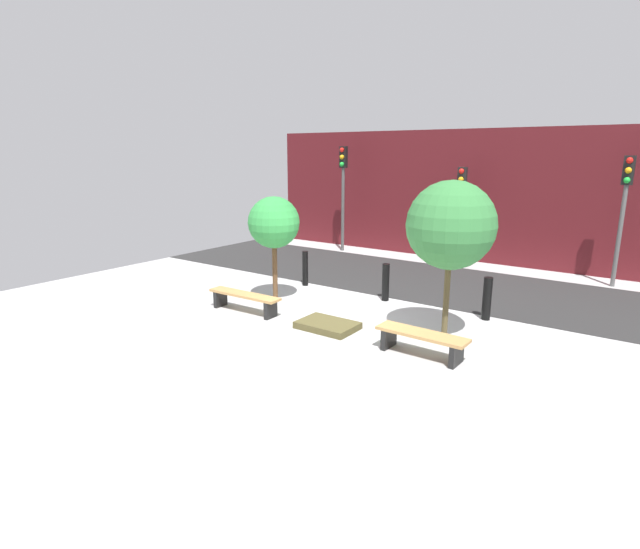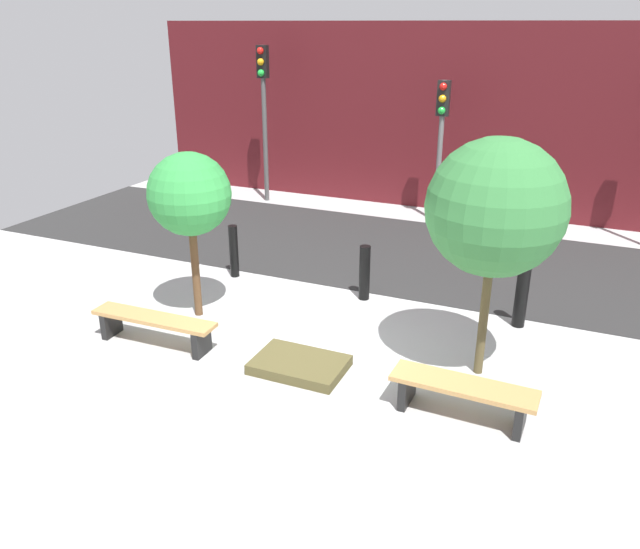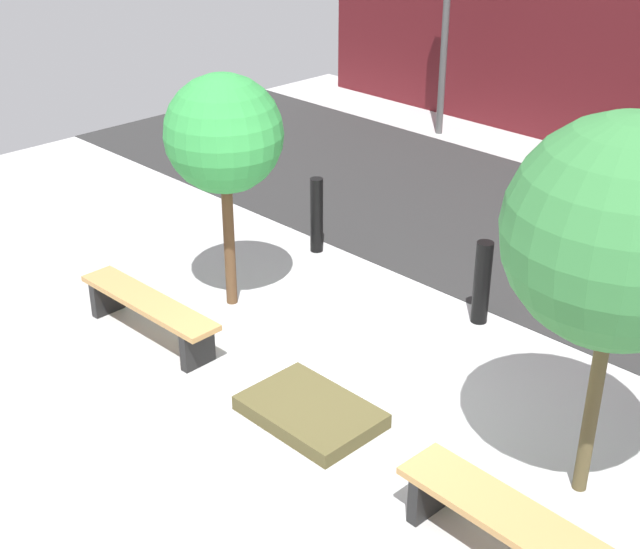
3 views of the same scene
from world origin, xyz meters
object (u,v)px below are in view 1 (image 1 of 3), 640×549
bollard_far_left (305,268)px  tree_behind_left_bench (274,223)px  planter_bed (328,325)px  bench_left (244,298)px  bollard_left (386,282)px  traffic_light_mid_east (625,198)px  traffic_light_mid_west (461,198)px  tree_behind_right_bench (451,226)px  traffic_light_west (343,180)px  bollard_center (487,299)px  bench_right (421,339)px

bollard_far_left → tree_behind_left_bench: bearing=-79.3°
planter_bed → tree_behind_left_bench: tree_behind_left_bench is taller
bench_left → bollard_left: bearing=49.4°
bollard_left → traffic_light_mid_east: traffic_light_mid_east is taller
bollard_far_left → traffic_light_mid_west: (2.59, 5.01, 1.77)m
traffic_light_mid_east → tree_behind_left_bench: bearing=-135.7°
tree_behind_right_bench → traffic_light_mid_east: size_ratio=0.88×
tree_behind_right_bench → bollard_left: (-2.27, 1.68, -1.85)m
bench_left → tree_behind_right_bench: size_ratio=0.61×
bollard_far_left → traffic_light_west: 5.83m
bench_left → planter_bed: bench_left is taller
bench_left → traffic_light_mid_west: traffic_light_mid_west is taller
traffic_light_mid_west → traffic_light_mid_east: traffic_light_mid_east is taller
bollard_center → tree_behind_right_bench: bearing=-100.7°
traffic_light_mid_west → bench_right: bearing=-73.8°
bench_left → tree_behind_right_bench: (4.54, 1.13, 1.99)m
traffic_light_west → traffic_light_mid_east: bearing=-0.0°
bench_left → bollard_left: size_ratio=2.04×
bollard_center → traffic_light_mid_west: bearing=117.3°
bench_left → traffic_light_west: bearing=105.0°
bollard_left → tree_behind_right_bench: bearing=-36.5°
tree_behind_left_bench → bollard_far_left: size_ratio=2.68×
traffic_light_west → traffic_light_mid_east: traffic_light_west is taller
bench_right → traffic_light_west: (-6.86, 7.81, 2.37)m
planter_bed → traffic_light_mid_east: (4.59, 7.61, 2.44)m
planter_bed → bollard_far_left: (-2.59, 2.60, 0.42)m
bollard_far_left → traffic_light_mid_east: (7.18, 5.01, 2.01)m
bollard_left → traffic_light_mid_west: size_ratio=0.30×
tree_behind_right_bench → traffic_light_mid_east: bearing=70.9°
bollard_far_left → planter_bed: bearing=-45.2°
planter_bed → bollard_center: bollard_center is taller
bench_left → traffic_light_mid_west: (2.27, 7.81, 1.93)m
bench_right → bollard_left: (-2.27, 2.80, 0.15)m
bollard_far_left → bollard_center: size_ratio=1.01×
bollard_center → planter_bed: bearing=-134.8°
bench_left → bollard_far_left: size_ratio=1.98×
planter_bed → bollard_left: bollard_left is taller
tree_behind_left_bench → traffic_light_mid_west: size_ratio=0.82×
planter_bed → traffic_light_west: traffic_light_west is taller
bench_right → tree_behind_left_bench: (-4.54, 1.13, 1.68)m
bollard_center → bollard_left: bearing=180.0°
traffic_light_mid_west → traffic_light_mid_east: bearing=0.0°
bench_left → bench_right: (4.54, -0.00, -0.01)m
bollard_left → traffic_light_west: traffic_light_west is taller
bollard_center → traffic_light_mid_east: size_ratio=0.27×
tree_behind_left_bench → traffic_light_mid_east: (6.86, 6.69, 0.50)m
bench_right → traffic_light_mid_west: bearing=107.8°
tree_behind_left_bench → bollard_far_left: (-0.32, 1.68, -1.51)m
planter_bed → tree_behind_left_bench: bearing=157.8°
bench_left → tree_behind_right_bench: tree_behind_right_bench is taller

